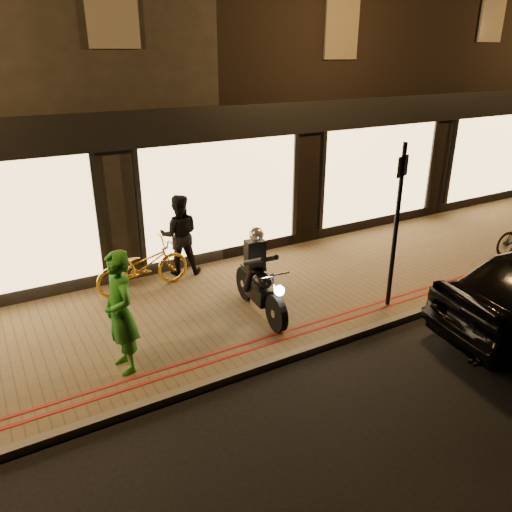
{
  "coord_description": "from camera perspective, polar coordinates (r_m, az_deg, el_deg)",
  "views": [
    {
      "loc": [
        -4.61,
        -5.43,
        4.48
      ],
      "look_at": [
        -0.45,
        1.74,
        1.1
      ],
      "focal_mm": 35.0,
      "sensor_mm": 36.0,
      "label": 1
    }
  ],
  "objects": [
    {
      "name": "motorcycle",
      "position": [
        8.83,
        0.36,
        -2.91
      ],
      "size": [
        0.61,
        1.94,
        1.59
      ],
      "rotation": [
        0.0,
        0.0,
        -0.1
      ],
      "color": "black",
      "rests_on": "sidewalk"
    },
    {
      "name": "building_row",
      "position": [
        15.14,
        -13.29,
        20.76
      ],
      "size": [
        48.0,
        10.11,
        8.5
      ],
      "color": "black",
      "rests_on": "ground"
    },
    {
      "name": "ground",
      "position": [
        8.42,
        8.74,
        -10.27
      ],
      "size": [
        90.0,
        90.0,
        0.0
      ],
      "primitive_type": "plane",
      "color": "black",
      "rests_on": "ground"
    },
    {
      "name": "red_kerb_lines",
      "position": [
        8.72,
        6.53,
        -7.95
      ],
      "size": [
        50.0,
        0.26,
        0.01
      ],
      "color": "maroon",
      "rests_on": "sidewalk"
    },
    {
      "name": "sign_post",
      "position": [
        9.07,
        15.81,
        4.13
      ],
      "size": [
        0.34,
        0.15,
        3.0
      ],
      "rotation": [
        0.0,
        0.0,
        0.35
      ],
      "color": "black",
      "rests_on": "sidewalk"
    },
    {
      "name": "person_green",
      "position": [
        7.4,
        -15.23,
        -6.26
      ],
      "size": [
        0.51,
        0.72,
        1.86
      ],
      "primitive_type": "imported",
      "rotation": [
        0.0,
        0.0,
        -1.47
      ],
      "color": "#257820",
      "rests_on": "sidewalk"
    },
    {
      "name": "bicycle_gold",
      "position": [
        9.99,
        -12.82,
        -1.15
      ],
      "size": [
        1.94,
        0.82,
        0.99
      ],
      "primitive_type": "imported",
      "rotation": [
        0.0,
        0.0,
        1.66
      ],
      "color": "gold",
      "rests_on": "sidewalk"
    },
    {
      "name": "person_dark",
      "position": [
        10.48,
        -8.76,
        2.4
      ],
      "size": [
        1.01,
        0.9,
        1.72
      ],
      "primitive_type": "imported",
      "rotation": [
        0.0,
        0.0,
        2.78
      ],
      "color": "black",
      "rests_on": "sidewalk"
    },
    {
      "name": "kerb_stone",
      "position": [
        8.42,
        8.55,
        -9.77
      ],
      "size": [
        50.0,
        0.14,
        0.12
      ],
      "primitive_type": "cube",
      "color": "#59544C",
      "rests_on": "ground"
    },
    {
      "name": "sidewalk",
      "position": [
        9.8,
        1.49,
        -4.63
      ],
      "size": [
        50.0,
        4.0,
        0.12
      ],
      "primitive_type": "cube",
      "color": "brown",
      "rests_on": "ground"
    }
  ]
}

